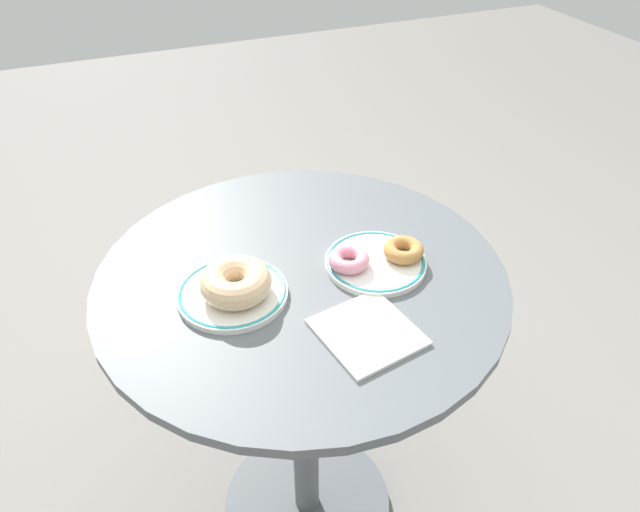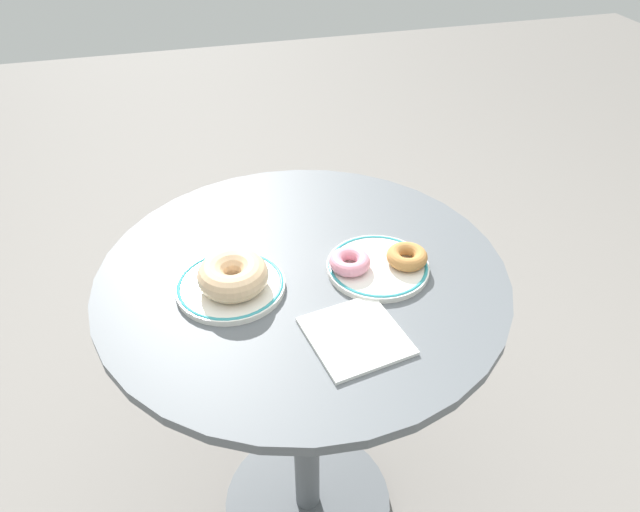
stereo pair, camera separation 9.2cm
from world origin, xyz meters
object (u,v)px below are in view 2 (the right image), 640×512
(donut_old_fashioned, at_px, (407,257))
(donut_pink_frosted, at_px, (350,262))
(plate_left, at_px, (231,286))
(donut_glazed, at_px, (233,275))
(paper_napkin, at_px, (356,336))
(plate_right, at_px, (378,267))
(cafe_table, at_px, (305,372))

(donut_old_fashioned, height_order, donut_pink_frosted, same)
(plate_left, height_order, donut_pink_frosted, donut_pink_frosted)
(donut_glazed, bearing_deg, paper_napkin, -43.42)
(donut_old_fashioned, relative_size, donut_pink_frosted, 1.00)
(plate_right, xyz_separation_m, donut_glazed, (-0.24, 0.01, 0.03))
(donut_glazed, xyz_separation_m, paper_napkin, (0.15, -0.15, -0.03))
(plate_left, xyz_separation_m, donut_old_fashioned, (0.29, -0.02, 0.02))
(plate_left, distance_m, donut_pink_frosted, 0.19)
(cafe_table, relative_size, plate_right, 4.30)
(paper_napkin, bearing_deg, donut_pink_frosted, 76.12)
(plate_left, bearing_deg, donut_old_fashioned, -4.30)
(donut_glazed, height_order, donut_old_fashioned, donut_glazed)
(donut_glazed, relative_size, donut_old_fashioned, 1.64)
(donut_glazed, bearing_deg, cafe_table, 12.04)
(plate_right, relative_size, donut_glazed, 1.52)
(plate_right, bearing_deg, paper_napkin, -120.77)
(donut_pink_frosted, bearing_deg, donut_glazed, 179.46)
(cafe_table, height_order, donut_old_fashioned, donut_old_fashioned)
(donut_glazed, relative_size, paper_napkin, 0.82)
(plate_left, bearing_deg, donut_pink_frosted, -3.07)
(plate_left, height_order, donut_old_fashioned, donut_old_fashioned)
(cafe_table, relative_size, donut_glazed, 6.55)
(donut_old_fashioned, height_order, paper_napkin, donut_old_fashioned)
(plate_left, xyz_separation_m, donut_pink_frosted, (0.19, -0.01, 0.02))
(cafe_table, bearing_deg, paper_napkin, -77.49)
(cafe_table, distance_m, donut_glazed, 0.31)
(donut_glazed, height_order, paper_napkin, donut_glazed)
(donut_old_fashioned, bearing_deg, plate_left, 175.70)
(plate_right, height_order, donut_glazed, donut_glazed)
(plate_left, bearing_deg, cafe_table, 7.61)
(paper_napkin, bearing_deg, donut_glazed, 136.58)
(plate_left, height_order, plate_right, same)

